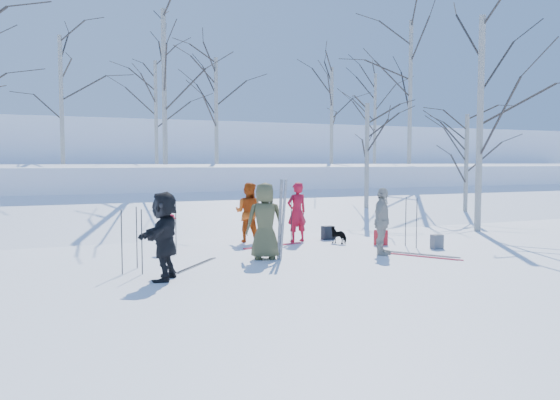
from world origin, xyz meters
name	(u,v)px	position (x,y,z in m)	size (l,w,h in m)	color
ground	(304,258)	(0.00, 0.00, 0.00)	(120.00, 120.00, 0.00)	white
snow_ramp	(220,222)	(0.00, 7.00, 0.15)	(70.00, 9.50, 1.40)	white
snow_plateau	(165,187)	(0.00, 17.00, 1.00)	(70.00, 18.00, 2.20)	white
far_hill	(119,165)	(0.00, 38.00, 2.00)	(90.00, 30.00, 6.00)	white
skier_olive_center	(265,221)	(-0.93, 0.22, 0.91)	(0.89, 0.58, 1.82)	#4C4C2E
skier_red_north	(297,212)	(0.96, 2.52, 0.86)	(0.63, 0.41, 1.72)	#AD1026
skier_redor_behind	(249,212)	(-0.34, 3.00, 0.86)	(0.83, 0.65, 1.71)	#BC450E
skier_red_seated	(169,233)	(-2.81, 2.09, 0.50)	(0.64, 0.37, 1.00)	#AD1026
skier_cream_east	(382,221)	(1.96, -0.35, 0.83)	(0.98, 0.41, 1.66)	beige
skier_grey_west	(164,236)	(-3.56, -1.14, 0.87)	(1.61, 0.51, 1.73)	black
dog	(339,235)	(1.90, 1.73, 0.24)	(0.26, 0.56, 0.47)	black
upright_ski_left	(280,220)	(-0.63, 0.01, 0.95)	(0.07, 0.02, 1.90)	silver
upright_ski_right	(283,220)	(-0.56, -0.02, 0.95)	(0.07, 0.02, 1.90)	silver
ski_pair_a	(196,265)	(-2.65, 0.04, 0.01)	(1.37, 1.59, 0.02)	silver
ski_pair_b	(419,254)	(2.85, -0.66, 0.01)	(1.24, 1.68, 0.02)	silver
ski_pair_c	(421,256)	(2.70, -0.96, 0.01)	(1.21, 1.70, 0.02)	red
ski_pair_d	(273,246)	(0.01, 2.02, 0.01)	(1.89, 0.65, 0.02)	red
ski_pole_a	(291,220)	(0.67, 2.26, 0.67)	(0.02, 0.02, 1.34)	black
ski_pole_b	(294,219)	(0.89, 2.54, 0.67)	(0.02, 0.02, 1.34)	black
ski_pole_c	(142,242)	(-3.89, -0.43, 0.67)	(0.02, 0.02, 1.34)	black
ski_pole_d	(406,221)	(3.40, 0.66, 0.67)	(0.02, 0.02, 1.34)	black
ski_pole_e	(122,242)	(-4.26, -0.27, 0.67)	(0.02, 0.02, 1.34)	black
ski_pole_f	(417,223)	(3.43, 0.22, 0.67)	(0.02, 0.02, 1.34)	black
ski_pole_g	(137,238)	(-3.89, 0.27, 0.67)	(0.02, 0.02, 1.34)	black
ski_pole_h	(176,228)	(-2.73, 1.70, 0.67)	(0.02, 0.02, 1.34)	black
backpack_red	(381,238)	(2.82, 1.00, 0.21)	(0.32, 0.22, 0.42)	#B21B23
backpack_grey	(437,242)	(3.83, -0.13, 0.19)	(0.30, 0.20, 0.38)	#575A5F
backpack_dark	(328,233)	(1.99, 2.55, 0.20)	(0.34, 0.24, 0.40)	black
birch_plateau_a	(164,87)	(-1.27, 10.39, 5.28)	(4.91, 4.91, 6.16)	silver
birch_plateau_c	(216,111)	(1.28, 11.79, 4.55)	(3.88, 3.88, 4.69)	silver
birch_plateau_d	(156,113)	(-0.55, 16.30, 4.79)	(4.23, 4.23, 5.18)	silver
birch_plateau_e	(375,119)	(11.80, 15.35, 4.78)	(4.22, 4.22, 5.17)	silver
birch_plateau_f	(332,116)	(7.77, 13.10, 4.65)	(4.03, 4.03, 4.90)	silver
birch_plateau_g	(410,93)	(10.80, 10.66, 5.69)	(5.49, 5.49, 6.98)	silver
birch_plateau_h	(61,100)	(-5.05, 13.47, 4.92)	(4.41, 4.41, 5.45)	silver
birch_edge_b	(480,125)	(7.48, 2.33, 3.52)	(5.53, 5.53, 7.04)	silver
birch_edge_c	(466,167)	(9.56, 5.25, 2.09)	(3.52, 3.52, 4.18)	silver
birch_edge_e	(367,163)	(5.45, 5.99, 2.25)	(3.75, 3.75, 4.51)	silver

